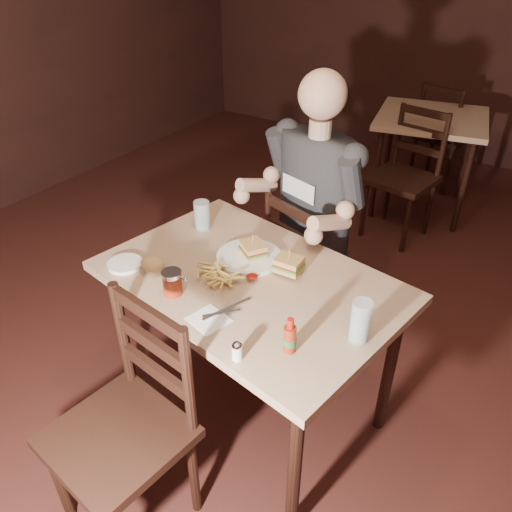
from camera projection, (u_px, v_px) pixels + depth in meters
The scene contains 23 objects.
room_shell at pixel (316, 114), 1.82m from camera, with size 7.00×7.00×7.00m.
main_table at pixel (250, 294), 2.08m from camera, with size 1.33×1.01×0.77m.
bg_table at pixel (430, 127), 3.84m from camera, with size 0.94×0.94×0.77m.
chair_far at pixel (311, 265), 2.71m from camera, with size 0.40×0.43×0.86m, color black, non-canonical shape.
chair_near at pixel (117, 437), 1.75m from camera, with size 0.44×0.48×0.95m, color black, non-canonical shape.
bg_chair_far at pixel (444, 135), 4.35m from camera, with size 0.42×0.46×0.90m, color black, non-canonical shape.
bg_chair_near at pixel (402, 179), 3.57m from camera, with size 0.43×0.47×0.92m, color black, non-canonical shape.
diner at pixel (310, 180), 2.40m from camera, with size 0.59×0.46×1.02m, color #2F2D32, non-canonical shape.
dinner_plate at pixel (249, 258), 2.15m from camera, with size 0.27×0.27×0.02m, color white.
sandwich_left at pixel (253, 246), 2.12m from camera, with size 0.11×0.09×0.10m, color tan, non-canonical shape.
sandwich_right at pixel (289, 261), 2.03m from camera, with size 0.11×0.09×0.10m, color tan, non-canonical shape.
fries_pile at pixel (217, 271), 2.02m from camera, with size 0.25×0.18×0.04m, color #D0AF52, non-canonical shape.
ketchup_dollop at pixel (252, 276), 2.01m from camera, with size 0.05×0.05×0.01m, color maroon.
glass_left at pixel (202, 215), 2.34m from camera, with size 0.07×0.07×0.14m, color silver.
glass_right at pixel (360, 321), 1.69m from camera, with size 0.07×0.07×0.16m, color silver.
hot_sauce at pixel (290, 335), 1.65m from camera, with size 0.04×0.04×0.14m, color maroon, non-canonical shape.
salt_shaker at pixel (237, 351), 1.64m from camera, with size 0.04×0.04×0.07m, color white, non-canonical shape.
syrup_dispenser at pixel (172, 283), 1.92m from camera, with size 0.08×0.08×0.10m, color maroon, non-canonical shape.
napkin at pixel (209, 319), 1.82m from camera, with size 0.13×0.12×0.00m, color white.
knife at pixel (227, 309), 1.86m from camera, with size 0.01×0.21×0.01m, color silver.
fork at pixel (221, 313), 1.84m from camera, with size 0.01×0.14×0.00m, color silver.
side_plate at pixel (125, 265), 2.11m from camera, with size 0.14×0.14×0.01m, color white.
bread_roll at pixel (152, 264), 2.05m from camera, with size 0.10×0.08×0.06m, color tan.
Camera 1 is at (0.79, -1.63, 1.97)m, focal length 35.00 mm.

